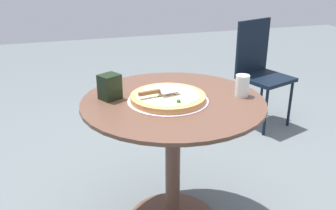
# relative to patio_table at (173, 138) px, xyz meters

# --- Properties ---
(patio_table) EXTENTS (0.91, 0.91, 0.74)m
(patio_table) POSITION_rel_patio_table_xyz_m (0.00, 0.00, 0.00)
(patio_table) COLOR brown
(patio_table) RESTS_ON ground
(pizza_on_tray) EXTENTS (0.40, 0.40, 0.05)m
(pizza_on_tray) POSITION_rel_patio_table_xyz_m (-0.01, 0.03, 0.23)
(pizza_on_tray) COLOR silver
(pizza_on_tray) RESTS_ON patio_table
(pizza_server) EXTENTS (0.10, 0.22, 0.02)m
(pizza_server) POSITION_rel_patio_table_xyz_m (-0.01, 0.08, 0.27)
(pizza_server) COLOR silver
(pizza_server) RESTS_ON pizza_on_tray
(drinking_cup) EXTENTS (0.07, 0.07, 0.11)m
(drinking_cup) POSITION_rel_patio_table_xyz_m (-0.04, -0.35, 0.27)
(drinking_cup) COLOR white
(drinking_cup) RESTS_ON patio_table
(napkin_dispenser) EXTENTS (0.12, 0.12, 0.13)m
(napkin_dispenser) POSITION_rel_patio_table_xyz_m (0.11, 0.29, 0.27)
(napkin_dispenser) COLOR black
(napkin_dispenser) RESTS_ON patio_table
(patio_chair_near) EXTENTS (0.48, 0.48, 0.90)m
(patio_chair_near) POSITION_rel_patio_table_xyz_m (1.10, -1.13, -0.02)
(patio_chair_near) COLOR black
(patio_chair_near) RESTS_ON ground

